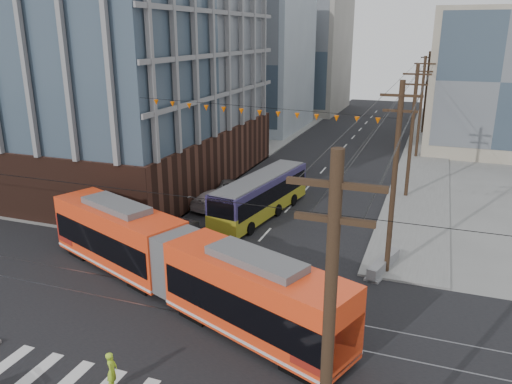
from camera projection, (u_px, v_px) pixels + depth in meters
The scene contains 15 objects.
ground at pixel (161, 350), 21.93m from camera, with size 160.00×160.00×0.00m, color slate.
office_building at pixel (70, 21), 45.36m from camera, with size 30.00×25.00×28.60m, color #381E16.
bg_bldg_nw_near at pixel (240, 64), 71.27m from camera, with size 18.00×16.00×18.00m, color #8C99A5.
bg_bldg_ne_near at pixel (494, 81), 57.18m from camera, with size 14.00×14.00×16.00m, color gray.
bg_bldg_nw_far at pixel (298, 53), 87.87m from camera, with size 16.00×18.00×20.00m, color gray.
bg_bldg_ne_far at pixel (497, 77), 74.71m from camera, with size 16.00×16.00×14.00m, color #8C99A5.
utility_pole_near at pixel (327, 370), 12.10m from camera, with size 0.30×0.30×11.00m, color black.
utility_pole_far at pixel (426, 93), 67.55m from camera, with size 0.30×0.30×11.00m, color black.
streetcar at pixel (178, 263), 25.79m from camera, with size 20.24×2.85×3.90m, color #F94017, non-canonical shape.
city_bus at pixel (261, 195), 37.65m from camera, with size 2.44×11.25×3.19m, color #2C244F, non-canonical shape.
parked_car_silver at pixel (172, 229), 33.54m from camera, with size 1.47×4.20×1.39m, color #A2A6B3.
parked_car_white at pixel (217, 199), 39.65m from camera, with size 2.02×4.98×1.44m, color #BBAFB0.
parked_car_grey at pixel (230, 186), 43.29m from camera, with size 2.01×4.35×1.21m, color slate.
pedestrian at pixel (112, 371), 19.31m from camera, with size 0.59×0.39×1.63m, color #A8D929.
jersey_barrier at pixel (384, 264), 29.18m from camera, with size 0.85×3.78×0.76m, color gray.
Camera 1 is at (10.40, -16.18, 13.30)m, focal length 35.00 mm.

